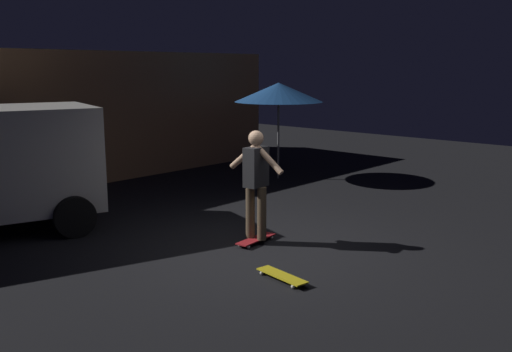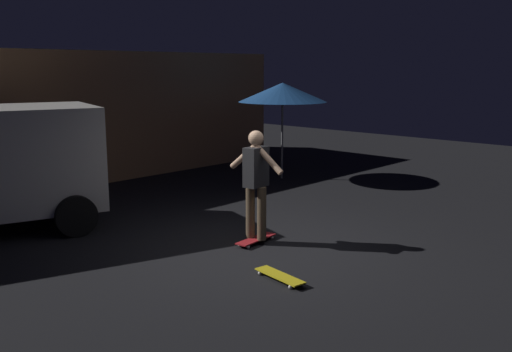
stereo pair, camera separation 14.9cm
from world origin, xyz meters
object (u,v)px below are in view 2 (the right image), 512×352
Objects in this scene: skateboard_ridden at (256,239)px; skateboard_spare at (280,276)px; skater at (256,177)px; patio_umbrella at (283,92)px.

skateboard_spare is at bearing -125.91° from skateboard_ridden.
skater reaches higher than skateboard_spare.
patio_umbrella is at bearing 36.13° from skateboard_ridden.
patio_umbrella reaches higher than skateboard_spare.
skateboard_spare is 0.48× the size of skater.
patio_umbrella is 5.26m from skater.
patio_umbrella is 6.98m from skateboard_spare.
skateboard_ridden is at bearing -143.87° from patio_umbrella.
skater is at bearing -143.87° from patio_umbrella.
patio_umbrella is 2.89× the size of skateboard_ridden.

